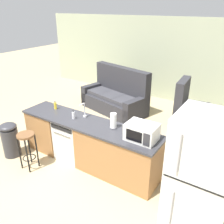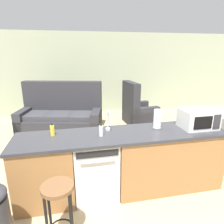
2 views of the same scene
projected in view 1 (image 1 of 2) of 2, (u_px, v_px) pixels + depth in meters
ground_plane at (83, 159)px, 4.88m from camera, size 24.00×24.00×0.00m
wall_back at (175, 61)px, 7.39m from camera, size 10.00×0.06×2.60m
kitchen_counter at (92, 146)px, 4.59m from camera, size 2.94×0.66×0.90m
dishwasher at (73, 138)px, 4.83m from camera, size 0.58×0.61×0.84m
stove_range at (213, 167)px, 3.94m from camera, size 0.76×0.68×0.90m
refrigerator at (199, 183)px, 2.91m from camera, size 0.72×0.73×1.82m
microwave at (142, 132)px, 3.81m from camera, size 0.50×0.37×0.28m
sink_faucet at (84, 111)px, 4.58m from camera, size 0.07×0.18×0.30m
paper_towel_roll at (113, 121)px, 4.18m from camera, size 0.14×0.14×0.28m
soap_bottle at (73, 115)px, 4.54m from camera, size 0.06×0.06×0.18m
dish_soap_bottle at (55, 106)px, 4.97m from camera, size 0.06×0.06×0.18m
bar_stool at (27, 144)px, 4.43m from camera, size 0.32×0.32×0.74m
trash_bin at (10, 139)px, 4.88m from camera, size 0.35×0.35×0.74m
couch at (116, 97)px, 7.05m from camera, size 2.16×1.34×1.27m
armchair at (188, 112)px, 6.19m from camera, size 0.88×0.92×1.20m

